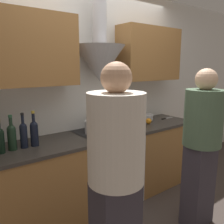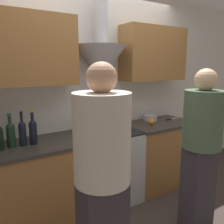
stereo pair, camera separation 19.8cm
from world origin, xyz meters
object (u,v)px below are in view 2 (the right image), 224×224
Objects in this scene: mixing_bowl at (118,126)px; person_foreground_left at (102,178)px; wine_bottle_9 at (33,130)px; saucepan at (150,118)px; wine_bottle_7 at (11,134)px; person_foreground_right at (201,145)px; stove_range at (107,166)px; orange_fruit at (152,122)px; stock_pot at (94,126)px; wine_bottle_8 at (22,132)px.

mixing_bowl is 1.37m from person_foreground_left.
saucepan is at bearing 5.08° from wine_bottle_9.
saucepan is (1.87, 0.14, -0.10)m from wine_bottle_7.
person_foreground_right reaches higher than mixing_bowl.
wine_bottle_9 is 1.65m from person_foreground_right.
stove_range is 2.57× the size of wine_bottle_9.
wine_bottle_7 is 1.83m from person_foreground_right.
mixing_bowl is at bearing 173.40° from orange_fruit.
person_foreground_right is at bearing -34.75° from wine_bottle_9.
saucepan is 1.94m from person_foreground_left.
stock_pot is 0.32m from mixing_bowl.
orange_fruit is (1.51, -0.05, -0.10)m from wine_bottle_9.
wine_bottle_8 is 0.21× the size of person_foreground_right.
wine_bottle_9 is at bearing -3.42° from wine_bottle_7.
person_foreground_right reaches higher than stove_range.
wine_bottle_8 is 0.10m from wine_bottle_9.
person_foreground_left is at bearing -128.30° from mixing_bowl.
person_foreground_right is at bearing -61.87° from stove_range.
saucepan is at bearing 10.90° from stove_range.
person_foreground_right is (-0.16, -0.89, -0.03)m from orange_fruit.
orange_fruit is at bearing -1.88° from wine_bottle_9.
wine_bottle_7 reaches higher than saucepan.
wine_bottle_7 is at bearing 177.20° from wine_bottle_8.
stock_pot reaches higher than stove_range.
wine_bottle_7 is 1.67× the size of saucepan.
person_foreground_left reaches higher than orange_fruit.
wine_bottle_9 is at bearing -4.08° from wine_bottle_8.
stock_pot is 0.73× the size of mixing_bowl.
stock_pot is 2.79× the size of orange_fruit.
orange_fruit is at bearing -128.03° from saucepan.
orange_fruit reaches higher than stove_range.
wine_bottle_9 is at bearing 178.12° from orange_fruit.
stock_pot is at bearing 175.02° from orange_fruit.
person_foreground_left is at bearing -81.32° from wine_bottle_9.
wine_bottle_9 is at bearing 145.25° from person_foreground_right.
wine_bottle_8 reaches higher than mixing_bowl.
wine_bottle_7 reaches higher than stock_pot.
orange_fruit is (1.61, -0.06, -0.10)m from wine_bottle_8.
wine_bottle_7 is at bearing 176.58° from wine_bottle_9.
saucepan is at bearing 38.90° from person_foreground_left.
wine_bottle_8 is 0.20× the size of person_foreground_left.
person_foreground_right is at bearing -33.08° from wine_bottle_8.
wine_bottle_9 is (-0.86, 0.01, 0.58)m from stove_range.
person_foreground_right is at bearing -31.42° from wine_bottle_7.
person_foreground_left reaches higher than person_foreground_right.
stove_range is 0.54m from stock_pot.
stove_range is at bearing 176.40° from orange_fruit.
stove_range is 1.14m from person_foreground_right.
wine_bottle_9 is at bearing -179.54° from mixing_bowl.
stove_range is 0.81m from orange_fruit.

